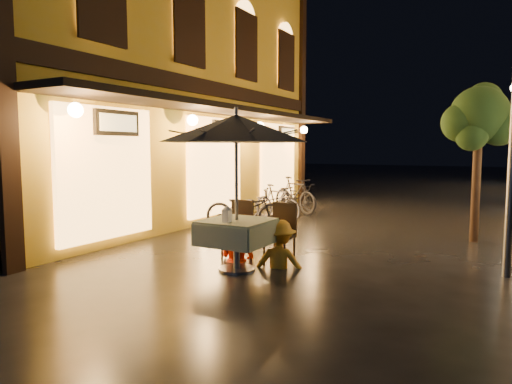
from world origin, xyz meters
The scene contains 15 objects.
ground centered at (0.00, 0.00, 0.00)m, with size 90.00×90.00×0.00m, color black.
west_building centered at (-5.72, 4.00, 3.71)m, with size 5.90×11.40×7.40m.
street_tree centered at (2.41, 4.51, 2.42)m, with size 1.43×1.20×3.15m.
cafe_table centered at (-0.60, 0.39, 0.59)m, with size 0.99×0.99×0.78m.
patio_umbrella centered at (-0.60, 0.39, 2.15)m, with size 2.26×2.26×2.46m.
cafe_chair_left centered at (-1.00, 1.12, 0.54)m, with size 0.42×0.42×0.97m.
cafe_chair_right centered at (-0.20, 1.12, 0.54)m, with size 0.42×0.42×0.97m.
table_lantern centered at (-0.60, 0.12, 0.92)m, with size 0.16×0.16×0.25m.
person_orange centered at (-0.93, 0.96, 0.69)m, with size 0.67×0.52×1.38m, color red.
person_yellow centered at (-0.13, 0.90, 0.72)m, with size 0.93×0.54×1.44m, color #FFAA25.
bicycle_0 centered at (-2.27, 3.47, 0.48)m, with size 0.63×1.82×0.95m, color black.
bicycle_1 centered at (-2.22, 5.01, 0.46)m, with size 0.43×1.54×0.92m, color black.
bicycle_2 centered at (-2.52, 5.12, 0.40)m, with size 0.53×1.51×0.79m, color black.
bicycle_3 centered at (-2.36, 6.39, 0.52)m, with size 0.49×1.73×1.04m, color black.
bicycle_4 centered at (-2.55, 7.08, 0.40)m, with size 0.53×1.52×0.80m, color black.
Camera 1 is at (2.98, -5.41, 1.86)m, focal length 32.00 mm.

